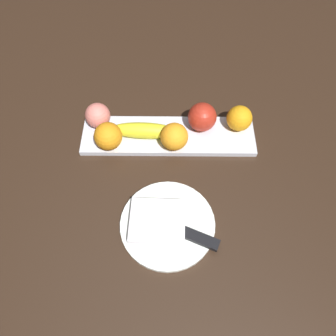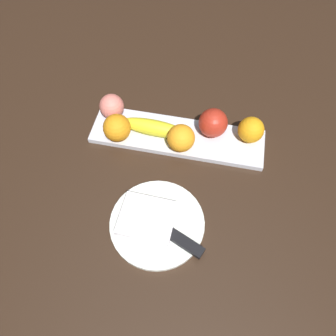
{
  "view_description": "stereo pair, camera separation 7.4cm",
  "coord_description": "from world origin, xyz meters",
  "px_view_note": "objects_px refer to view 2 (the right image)",
  "views": [
    {
      "loc": [
        -0.03,
        0.54,
        0.68
      ],
      "look_at": [
        -0.02,
        0.15,
        0.04
      ],
      "focal_mm": 34.83,
      "sensor_mm": 36.0,
      "label": 1
    },
    {
      "loc": [
        -0.1,
        0.53,
        0.68
      ],
      "look_at": [
        -0.02,
        0.15,
        0.04
      ],
      "focal_mm": 34.83,
      "sensor_mm": 36.0,
      "label": 2
    }
  ],
  "objects_px": {
    "banana": "(154,128)",
    "orange_center": "(117,128)",
    "knife": "(178,238)",
    "orange_near_banana": "(181,138)",
    "dinner_plate": "(157,223)",
    "orange_near_apple": "(251,131)",
    "folded_napkin": "(145,218)",
    "apple": "(213,122)",
    "fruit_tray": "(177,136)",
    "peach": "(112,106)"
  },
  "relations": [
    {
      "from": "banana",
      "to": "orange_center",
      "type": "height_order",
      "value": "orange_center"
    },
    {
      "from": "orange_center",
      "to": "knife",
      "type": "height_order",
      "value": "orange_center"
    },
    {
      "from": "orange_near_banana",
      "to": "dinner_plate",
      "type": "xyz_separation_m",
      "value": [
        0.01,
        0.21,
        -0.04
      ]
    },
    {
      "from": "banana",
      "to": "orange_near_banana",
      "type": "xyz_separation_m",
      "value": [
        -0.07,
        0.03,
        0.01
      ]
    },
    {
      "from": "orange_near_apple",
      "to": "orange_center",
      "type": "height_order",
      "value": "orange_center"
    },
    {
      "from": "banana",
      "to": "dinner_plate",
      "type": "distance_m",
      "value": 0.25
    },
    {
      "from": "folded_napkin",
      "to": "orange_near_banana",
      "type": "bearing_deg",
      "value": -101.04
    },
    {
      "from": "apple",
      "to": "orange_center",
      "type": "bearing_deg",
      "value": 15.32
    },
    {
      "from": "fruit_tray",
      "to": "dinner_plate",
      "type": "bearing_deg",
      "value": 90.0
    },
    {
      "from": "apple",
      "to": "peach",
      "type": "distance_m",
      "value": 0.26
    },
    {
      "from": "banana",
      "to": "orange_near_banana",
      "type": "distance_m",
      "value": 0.08
    },
    {
      "from": "apple",
      "to": "orange_near_apple",
      "type": "xyz_separation_m",
      "value": [
        -0.09,
        0.01,
        -0.0
      ]
    },
    {
      "from": "fruit_tray",
      "to": "knife",
      "type": "relative_size",
      "value": 2.53
    },
    {
      "from": "fruit_tray",
      "to": "orange_near_banana",
      "type": "relative_size",
      "value": 6.47
    },
    {
      "from": "banana",
      "to": "orange_near_apple",
      "type": "distance_m",
      "value": 0.24
    },
    {
      "from": "apple",
      "to": "knife",
      "type": "xyz_separation_m",
      "value": [
        0.03,
        0.3,
        -0.04
      ]
    },
    {
      "from": "orange_center",
      "to": "fruit_tray",
      "type": "bearing_deg",
      "value": -166.8
    },
    {
      "from": "dinner_plate",
      "to": "apple",
      "type": "bearing_deg",
      "value": -107.35
    },
    {
      "from": "apple",
      "to": "peach",
      "type": "height_order",
      "value": "apple"
    },
    {
      "from": "fruit_tray",
      "to": "orange_near_apple",
      "type": "height_order",
      "value": "orange_near_apple"
    },
    {
      "from": "dinner_plate",
      "to": "fruit_tray",
      "type": "bearing_deg",
      "value": -90.0
    },
    {
      "from": "orange_near_banana",
      "to": "folded_napkin",
      "type": "xyz_separation_m",
      "value": [
        0.04,
        0.21,
        -0.03
      ]
    },
    {
      "from": "orange_near_apple",
      "to": "orange_center",
      "type": "xyz_separation_m",
      "value": [
        0.32,
        0.06,
        0.0
      ]
    },
    {
      "from": "orange_near_banana",
      "to": "folded_napkin",
      "type": "relative_size",
      "value": 0.58
    },
    {
      "from": "fruit_tray",
      "to": "folded_napkin",
      "type": "bearing_deg",
      "value": 83.85
    },
    {
      "from": "fruit_tray",
      "to": "apple",
      "type": "xyz_separation_m",
      "value": [
        -0.08,
        -0.03,
        0.04
      ]
    },
    {
      "from": "peach",
      "to": "folded_napkin",
      "type": "xyz_separation_m",
      "value": [
        -0.15,
        0.27,
        -0.03
      ]
    },
    {
      "from": "dinner_plate",
      "to": "folded_napkin",
      "type": "distance_m",
      "value": 0.03
    },
    {
      "from": "orange_near_apple",
      "to": "folded_napkin",
      "type": "bearing_deg",
      "value": 52.15
    },
    {
      "from": "peach",
      "to": "orange_near_banana",
      "type": "bearing_deg",
      "value": 160.91
    },
    {
      "from": "banana",
      "to": "orange_near_apple",
      "type": "xyz_separation_m",
      "value": [
        -0.24,
        -0.03,
        0.01
      ]
    },
    {
      "from": "apple",
      "to": "peach",
      "type": "bearing_deg",
      "value": -0.92
    },
    {
      "from": "orange_near_banana",
      "to": "folded_napkin",
      "type": "distance_m",
      "value": 0.21
    },
    {
      "from": "fruit_tray",
      "to": "folded_napkin",
      "type": "height_order",
      "value": "folded_napkin"
    },
    {
      "from": "orange_near_banana",
      "to": "banana",
      "type": "bearing_deg",
      "value": -21.18
    },
    {
      "from": "orange_near_banana",
      "to": "knife",
      "type": "relative_size",
      "value": 0.39
    },
    {
      "from": "orange_near_banana",
      "to": "folded_napkin",
      "type": "height_order",
      "value": "orange_near_banana"
    },
    {
      "from": "orange_near_apple",
      "to": "knife",
      "type": "relative_size",
      "value": 0.37
    },
    {
      "from": "banana",
      "to": "orange_center",
      "type": "bearing_deg",
      "value": -158.61
    },
    {
      "from": "folded_napkin",
      "to": "knife",
      "type": "height_order",
      "value": "folded_napkin"
    },
    {
      "from": "fruit_tray",
      "to": "banana",
      "type": "xyz_separation_m",
      "value": [
        0.06,
        0.01,
        0.03
      ]
    },
    {
      "from": "folded_napkin",
      "to": "knife",
      "type": "distance_m",
      "value": 0.08
    },
    {
      "from": "dinner_plate",
      "to": "knife",
      "type": "height_order",
      "value": "knife"
    },
    {
      "from": "apple",
      "to": "orange_near_banana",
      "type": "relative_size",
      "value": 1.07
    },
    {
      "from": "apple",
      "to": "dinner_plate",
      "type": "distance_m",
      "value": 0.29
    },
    {
      "from": "fruit_tray",
      "to": "peach",
      "type": "height_order",
      "value": "peach"
    },
    {
      "from": "folded_napkin",
      "to": "knife",
      "type": "bearing_deg",
      "value": 159.45
    },
    {
      "from": "orange_center",
      "to": "peach",
      "type": "relative_size",
      "value": 1.08
    },
    {
      "from": "orange_center",
      "to": "peach",
      "type": "xyz_separation_m",
      "value": [
        0.03,
        -0.07,
        -0.0
      ]
    },
    {
      "from": "apple",
      "to": "peach",
      "type": "xyz_separation_m",
      "value": [
        0.26,
        -0.0,
        -0.0
      ]
    }
  ]
}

